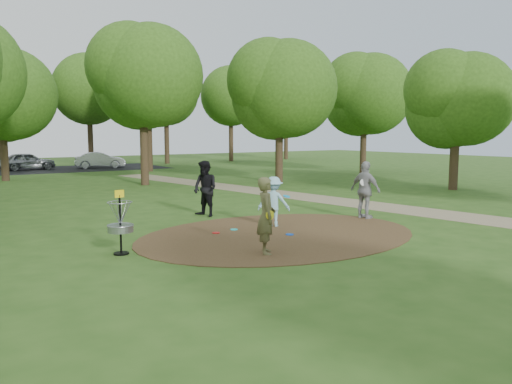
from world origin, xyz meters
TOP-DOWN VIEW (x-y plane):
  - ground at (0.00, 0.00)m, footprint 100.00×100.00m
  - dirt_clearing at (0.00, 0.00)m, footprint 8.40×8.40m
  - footpath at (6.50, 2.00)m, footprint 7.55×39.89m
  - parking_lot at (2.00, 30.00)m, footprint 14.00×8.00m
  - player_observer_with_disc at (-1.63, -1.62)m, footprint 0.71×0.80m
  - player_throwing_with_disc at (0.58, 1.09)m, footprint 1.21×1.11m
  - player_walking_with_disc at (-0.24, 3.94)m, footprint 0.94×1.09m
  - player_waiting_with_disc at (3.95, 0.50)m, footprint 0.61×1.19m
  - disc_ground_cyan at (-0.75, 1.26)m, footprint 0.22×0.22m
  - disc_ground_blue at (0.16, -0.25)m, footprint 0.22×0.22m
  - disc_ground_red at (-1.44, 1.13)m, footprint 0.22×0.22m
  - car_left at (-1.29, 30.54)m, footprint 4.11×1.89m
  - car_right at (4.00, 29.54)m, footprint 4.14×2.28m
  - disc_golf_basket at (-4.50, 0.30)m, footprint 0.63×0.63m
  - tree_ring at (1.92, 10.07)m, footprint 37.49×45.46m

SIDE VIEW (x-z plane):
  - ground at x=0.00m, z-range 0.00..0.00m
  - parking_lot at x=2.00m, z-range 0.00..0.01m
  - footpath at x=6.50m, z-range 0.00..0.01m
  - dirt_clearing at x=0.00m, z-range 0.00..0.02m
  - disc_ground_cyan at x=-0.75m, z-range 0.02..0.04m
  - disc_ground_blue at x=0.16m, z-range 0.02..0.04m
  - disc_ground_red at x=-1.44m, z-range 0.02..0.04m
  - car_right at x=4.00m, z-range 0.00..1.29m
  - car_left at x=-1.29m, z-range 0.00..1.37m
  - player_throwing_with_disc at x=0.58m, z-range 0.00..1.54m
  - disc_golf_basket at x=-4.50m, z-range 0.10..1.64m
  - player_observer_with_disc at x=-1.63m, z-range 0.00..1.84m
  - player_walking_with_disc at x=-0.24m, z-range 0.00..1.92m
  - player_waiting_with_disc at x=3.95m, z-range 0.00..1.94m
  - tree_ring at x=1.92m, z-range 0.66..9.63m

